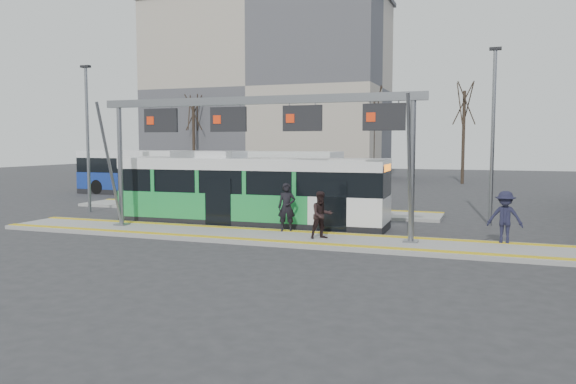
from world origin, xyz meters
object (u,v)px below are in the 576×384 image
at_px(gantry, 255,124).
at_px(hero_bus, 250,192).
at_px(passenger_c, 505,217).
at_px(passenger_a, 287,207).
at_px(passenger_b, 321,215).

xyz_separation_m(gantry, hero_bus, (-1.41, 2.69, -2.81)).
distance_m(gantry, hero_bus, 4.14).
relative_size(hero_bus, passenger_c, 6.56).
relative_size(hero_bus, passenger_a, 6.28).
height_order(gantry, passenger_b, gantry).
xyz_separation_m(gantry, passenger_c, (8.92, 0.85, -3.25)).
height_order(gantry, hero_bus, gantry).
distance_m(gantry, passenger_c, 9.53).
bearing_deg(hero_bus, gantry, -63.74).
xyz_separation_m(gantry, passenger_b, (2.70, -0.32, -3.30)).
height_order(hero_bus, passenger_b, hero_bus).
relative_size(passenger_b, passenger_c, 0.95).
bearing_deg(hero_bus, passenger_b, -37.61).
xyz_separation_m(passenger_a, passenger_b, (1.75, -1.17, -0.09)).
bearing_deg(passenger_c, passenger_a, -176.40).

